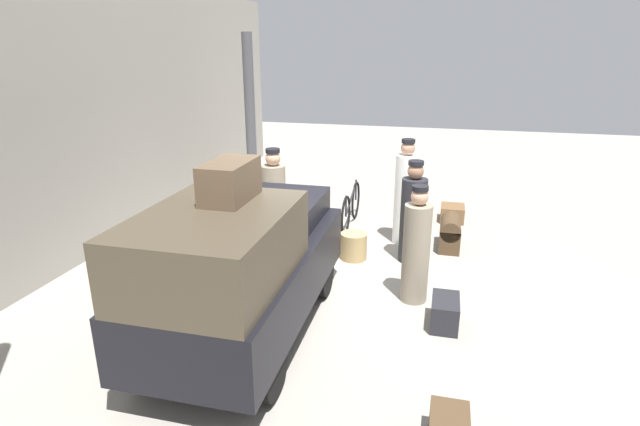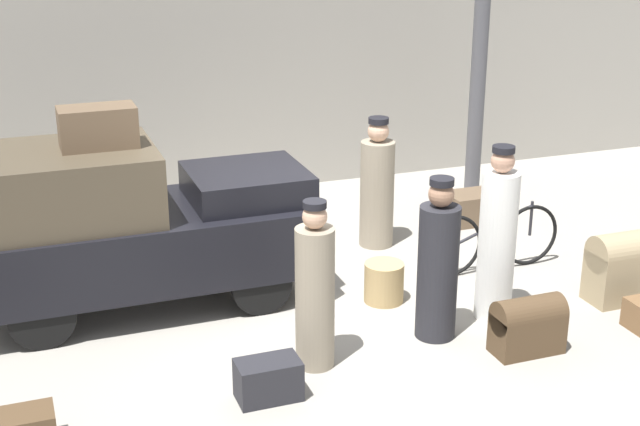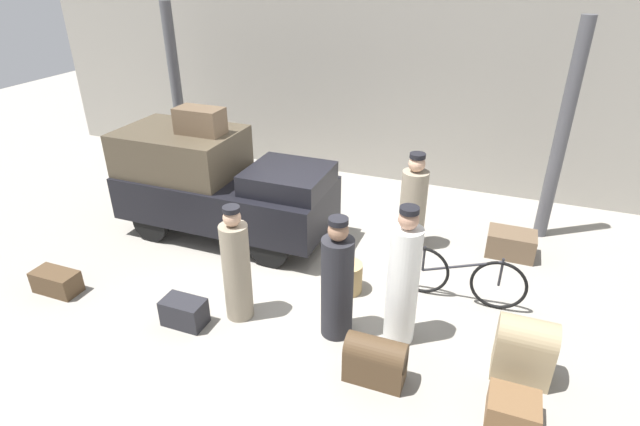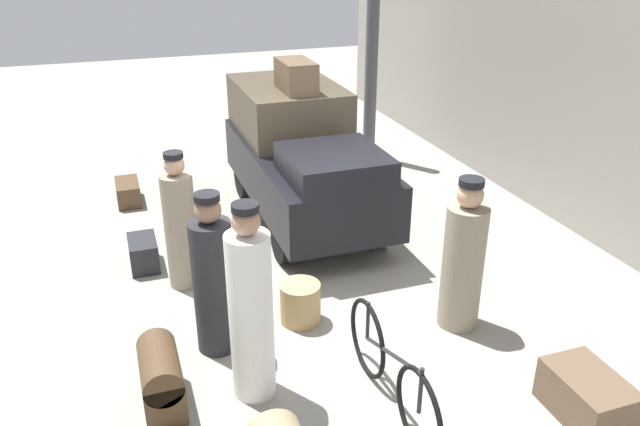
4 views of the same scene
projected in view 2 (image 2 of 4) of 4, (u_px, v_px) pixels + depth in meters
The scene contains 15 objects.
ground_plane at pixel (309, 303), 9.68m from camera, with size 30.00×30.00×0.00m, color gray.
station_building_facade at pixel (212, 40), 12.52m from camera, with size 16.00×0.15×4.50m.
canopy_pillar_right at pixel (478, 76), 12.43m from camera, with size 0.22×0.22×3.60m.
truck at pixel (126, 223), 9.32m from camera, with size 3.58×1.52×1.79m.
bicycle at pixel (492, 240), 10.40m from camera, with size 1.78×0.04×0.80m.
wicker_basket at pixel (384, 282), 9.66m from camera, with size 0.43×0.43×0.44m.
porter_standing_middle at pixel (438, 266), 8.73m from camera, with size 0.40×0.40×1.66m.
porter_lifting_near_truck at pixel (497, 240), 9.11m from camera, with size 0.38×0.38×1.85m.
conductor_in_dark_uniform at pixel (377, 189), 11.06m from camera, with size 0.42×0.42×1.65m.
porter_carrying_trunk at pixel (315, 292), 8.18m from camera, with size 0.37×0.37×1.63m.
suitcase_black_upright at pixel (528, 324), 8.56m from camera, with size 0.68×0.34×0.58m.
trunk_umber_medium at pixel (474, 207), 12.03m from camera, with size 0.74×0.50×0.41m.
suitcase_tan_flat at pixel (268, 380), 7.80m from camera, with size 0.56×0.34×0.37m.
trunk_barrel_dark at pixel (619, 266), 9.61m from camera, with size 0.63×0.41×0.79m.
trunk_on_truck_roof at pixel (98, 127), 8.90m from camera, with size 0.76×0.42×0.42m.
Camera 2 is at (-2.90, -8.29, 4.20)m, focal length 50.00 mm.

